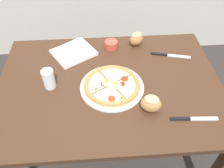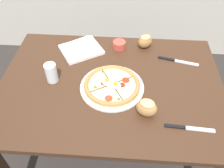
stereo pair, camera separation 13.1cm
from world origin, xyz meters
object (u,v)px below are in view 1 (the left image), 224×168
object	(u,v)px
pizza	(112,85)
dining_table	(110,95)
bread_piece_near	(136,39)
knife_main	(170,55)
knife_spare	(193,119)
water_glass	(49,80)
napkin_folded	(74,52)
ramekin_bowl	(111,44)
bread_piece_mid	(151,103)

from	to	relation	value
pizza	dining_table	bearing A→B (deg)	104.52
bread_piece_near	knife_main	distance (m)	0.25
knife_main	knife_spare	xyz separation A→B (m)	(-0.01, -0.50, -0.00)
knife_spare	knife_main	bearing A→B (deg)	92.88
bread_piece_near	water_glass	size ratio (longest dim) A/B	1.09
napkin_folded	bread_piece_near	distance (m)	0.43
dining_table	bread_piece_near	distance (m)	0.44
knife_main	water_glass	xyz separation A→B (m)	(-0.74, -0.22, 0.05)
dining_table	water_glass	size ratio (longest dim) A/B	11.12
pizza	knife_main	bearing A→B (deg)	33.14
water_glass	knife_spare	bearing A→B (deg)	-20.78
ramekin_bowl	water_glass	xyz separation A→B (m)	(-0.37, -0.34, 0.02)
napkin_folded	bread_piece_mid	distance (m)	0.64
bread_piece_mid	knife_main	size ratio (longest dim) A/B	0.50
bread_piece_near	bread_piece_mid	size ratio (longest dim) A/B	1.01
napkin_folded	bread_piece_mid	xyz separation A→B (m)	(0.41, -0.49, 0.03)
pizza	water_glass	distance (m)	0.35
knife_main	dining_table	bearing A→B (deg)	-137.71
bread_piece_mid	napkin_folded	bearing A→B (deg)	129.75
pizza	napkin_folded	bearing A→B (deg)	124.99
ramekin_bowl	napkin_folded	distance (m)	0.25
dining_table	water_glass	bearing A→B (deg)	-179.22
pizza	bread_piece_near	xyz separation A→B (m)	(0.19, 0.39, 0.03)
dining_table	knife_main	xyz separation A→B (m)	(0.40, 0.22, 0.10)
dining_table	knife_main	size ratio (longest dim) A/B	5.14
bread_piece_near	knife_spare	distance (m)	0.67
napkin_folded	knife_spare	bearing A→B (deg)	-42.80
dining_table	pizza	xyz separation A→B (m)	(0.01, -0.04, 0.12)
ramekin_bowl	napkin_folded	bearing A→B (deg)	-168.75
dining_table	pizza	distance (m)	0.13
dining_table	knife_spare	distance (m)	0.50
ramekin_bowl	knife_main	xyz separation A→B (m)	(0.37, -0.12, -0.02)
knife_main	bread_piece_mid	bearing A→B (deg)	-102.50
ramekin_bowl	bread_piece_mid	xyz separation A→B (m)	(0.16, -0.54, 0.02)
dining_table	knife_spare	world-z (taller)	knife_spare
ramekin_bowl	water_glass	world-z (taller)	water_glass
ramekin_bowl	bread_piece_mid	world-z (taller)	bread_piece_mid
pizza	napkin_folded	size ratio (longest dim) A/B	1.11
pizza	knife_main	xyz separation A→B (m)	(0.39, 0.26, -0.02)
napkin_folded	water_glass	bearing A→B (deg)	-112.25
ramekin_bowl	bread_piece_mid	bearing A→B (deg)	-73.39
pizza	ramekin_bowl	bearing A→B (deg)	86.65
knife_main	water_glass	size ratio (longest dim) A/B	2.16
bread_piece_near	bread_piece_mid	xyz separation A→B (m)	(-0.01, -0.56, 0.00)
bread_piece_mid	dining_table	bearing A→B (deg)	133.02
bread_piece_mid	water_glass	world-z (taller)	water_glass
pizza	knife_spare	distance (m)	0.46
dining_table	bread_piece_near	size ratio (longest dim) A/B	10.22
ramekin_bowl	knife_spare	size ratio (longest dim) A/B	0.37
napkin_folded	water_glass	size ratio (longest dim) A/B	2.78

